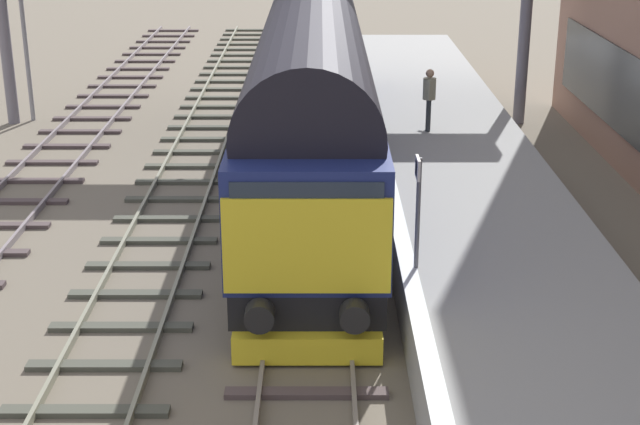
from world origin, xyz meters
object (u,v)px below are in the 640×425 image
platform_number_sign (418,196)px  waiting_passenger (429,94)px  signal_post_far (22,15)px  diesel_locomotive (312,94)px

platform_number_sign → waiting_passenger: 9.38m
platform_number_sign → waiting_passenger: size_ratio=1.21×
signal_post_far → platform_number_sign: 18.00m
signal_post_far → diesel_locomotive: bearing=-38.7°
diesel_locomotive → waiting_passenger: size_ratio=10.79×
signal_post_far → waiting_passenger: signal_post_far is taller
waiting_passenger → signal_post_far: bearing=75.2°
platform_number_sign → diesel_locomotive: bearing=104.7°
signal_post_far → platform_number_sign: (10.87, -14.30, -1.01)m
diesel_locomotive → platform_number_sign: bearing=-75.3°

